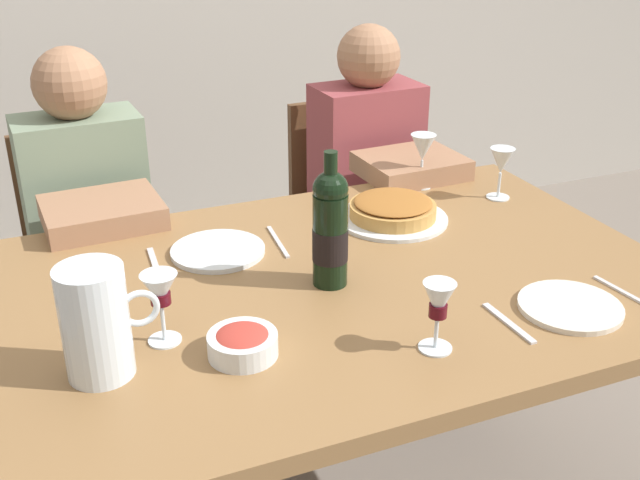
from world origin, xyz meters
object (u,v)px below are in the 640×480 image
object	(u,v)px
dining_table	(337,314)
water_pitcher	(97,328)
wine_glass_left_diner	(423,149)
dinner_plate_right_setting	(570,307)
baked_tart	(393,210)
wine_glass_spare	(160,293)
chair_left	(89,253)
wine_bottle	(330,229)
diner_left	(98,248)
wine_glass_right_diner	(438,304)
dinner_plate_left_setting	(218,251)
diner_right	(382,201)
salad_bowl	(243,343)
chair_right	(349,209)
wine_glass_centre	(501,163)

from	to	relation	value
dining_table	water_pitcher	xyz separation A→B (m)	(-0.53, -0.17, 0.18)
wine_glass_left_diner	dinner_plate_right_setting	bearing A→B (deg)	-94.63
baked_tart	wine_glass_spare	world-z (taller)	wine_glass_spare
water_pitcher	chair_left	xyz separation A→B (m)	(0.08, 1.07, -0.36)
baked_tart	chair_left	bearing A→B (deg)	136.90
wine_bottle	diner_left	distance (m)	0.85
wine_glass_right_diner	chair_left	bearing A→B (deg)	112.56
wine_bottle	dinner_plate_left_setting	bearing A→B (deg)	128.15
wine_glass_spare	diner_right	world-z (taller)	diner_right
water_pitcher	salad_bowl	bearing A→B (deg)	-9.48
baked_tart	diner_right	bearing A→B (deg)	65.93
diner_left	salad_bowl	bearing A→B (deg)	97.43
salad_bowl	wine_glass_spare	distance (m)	0.18
water_pitcher	baked_tart	xyz separation A→B (m)	(0.79, 0.40, -0.06)
water_pitcher	diner_right	size ratio (longest dim) A/B	0.18
salad_bowl	chair_right	xyz separation A→B (m)	(0.73, 1.12, -0.29)
wine_glass_left_diner	diner_left	world-z (taller)	diner_left
dining_table	wine_glass_right_diner	bearing A→B (deg)	-80.14
baked_tart	wine_glass_right_diner	bearing A→B (deg)	-109.74
water_pitcher	diner_right	distance (m)	1.32
dining_table	wine_glass_right_diner	distance (m)	0.38
wine_glass_spare	diner_left	world-z (taller)	diner_left
dinner_plate_right_setting	salad_bowl	bearing A→B (deg)	171.75
dinner_plate_right_setting	chair_right	xyz separation A→B (m)	(0.06, 1.22, -0.27)
salad_bowl	wine_glass_left_diner	xyz separation A→B (m)	(0.73, 0.63, 0.09)
chair_right	diner_right	xyz separation A→B (m)	(0.01, -0.24, 0.12)
chair_left	chair_right	distance (m)	0.90
wine_glass_left_diner	diner_left	distance (m)	0.96
dining_table	chair_right	size ratio (longest dim) A/B	1.72
wine_glass_right_diner	wine_glass_centre	size ratio (longest dim) A/B	0.97
water_pitcher	wine_glass_left_diner	bearing A→B (deg)	31.01
baked_tart	chair_right	distance (m)	0.76
salad_bowl	chair_left	world-z (taller)	chair_left
water_pitcher	diner_left	size ratio (longest dim) A/B	0.18
wine_bottle	dinner_plate_right_setting	bearing A→B (deg)	-35.41
wine_glass_centre	chair_right	bearing A→B (deg)	103.28
salad_bowl	diner_right	distance (m)	1.16
salad_bowl	diner_right	size ratio (longest dim) A/B	0.11
baked_tart	salad_bowl	bearing A→B (deg)	-140.55
wine_bottle	wine_glass_left_diner	size ratio (longest dim) A/B	1.94
wine_bottle	salad_bowl	bearing A→B (deg)	-142.97
baked_tart	wine_glass_centre	world-z (taller)	wine_glass_centre
baked_tart	diner_right	world-z (taller)	diner_right
wine_bottle	wine_glass_spare	size ratio (longest dim) A/B	2.10
wine_glass_spare	wine_glass_centre	bearing A→B (deg)	20.06
wine_glass_spare	dinner_plate_right_setting	world-z (taller)	wine_glass_spare
salad_bowl	dinner_plate_left_setting	xyz separation A→B (m)	(0.07, 0.43, -0.02)
wine_glass_left_diner	wine_glass_centre	bearing A→B (deg)	-45.34
wine_glass_left_diner	chair_right	size ratio (longest dim) A/B	0.18
chair_right	chair_left	bearing A→B (deg)	-2.03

